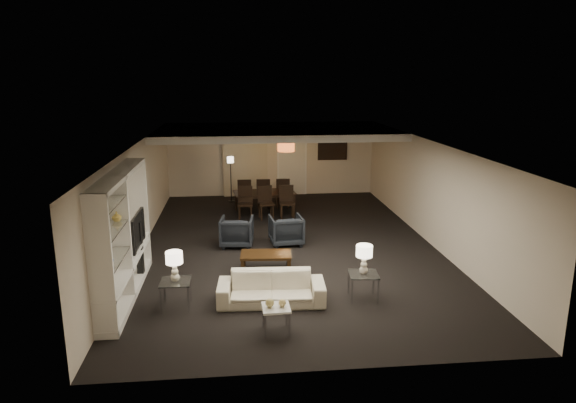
% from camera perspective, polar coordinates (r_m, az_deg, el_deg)
% --- Properties ---
extents(floor, '(11.00, 11.00, 0.00)m').
position_cam_1_polar(floor, '(12.57, 0.00, -4.87)').
color(floor, black).
rests_on(floor, ground).
extents(ceiling, '(7.00, 11.00, 0.02)m').
position_cam_1_polar(ceiling, '(12.00, 0.00, 6.50)').
color(ceiling, silver).
rests_on(ceiling, ground).
extents(wall_back, '(7.00, 0.02, 2.50)m').
position_cam_1_polar(wall_back, '(17.60, -1.84, 4.75)').
color(wall_back, beige).
rests_on(wall_back, ground).
extents(wall_front, '(7.00, 0.02, 2.50)m').
position_cam_1_polar(wall_front, '(7.03, 4.66, -9.54)').
color(wall_front, beige).
rests_on(wall_front, ground).
extents(wall_left, '(0.02, 11.00, 2.50)m').
position_cam_1_polar(wall_left, '(12.38, -16.34, 0.28)').
color(wall_left, beige).
rests_on(wall_left, ground).
extents(wall_right, '(0.02, 11.00, 2.50)m').
position_cam_1_polar(wall_right, '(13.05, 15.48, 1.02)').
color(wall_right, beige).
rests_on(wall_right, ground).
extents(ceiling_soffit, '(7.00, 4.00, 0.20)m').
position_cam_1_polar(ceiling_soffit, '(15.48, -1.34, 7.79)').
color(ceiling_soffit, silver).
rests_on(ceiling_soffit, ceiling).
extents(curtains, '(1.50, 0.12, 2.40)m').
position_cam_1_polar(curtains, '(17.49, -4.77, 4.48)').
color(curtains, beige).
rests_on(curtains, wall_back).
extents(door, '(0.90, 0.05, 2.10)m').
position_cam_1_polar(door, '(17.67, 0.44, 4.13)').
color(door, silver).
rests_on(door, wall_back).
extents(painting, '(0.95, 0.04, 0.65)m').
position_cam_1_polar(painting, '(17.79, 4.96, 5.77)').
color(painting, '#142D38').
rests_on(painting, wall_back).
extents(media_unit, '(0.38, 3.40, 2.35)m').
position_cam_1_polar(media_unit, '(9.90, -17.84, -3.64)').
color(media_unit, white).
rests_on(media_unit, wall_left).
extents(pendant_light, '(0.52, 0.52, 0.24)m').
position_cam_1_polar(pendant_light, '(15.56, -0.22, 6.04)').
color(pendant_light, '#D8591E').
rests_on(pendant_light, ceiling_soffit).
extents(sofa, '(1.97, 0.87, 0.56)m').
position_cam_1_polar(sofa, '(9.43, -1.87, -9.61)').
color(sofa, beige).
rests_on(sofa, floor).
extents(coffee_table, '(1.10, 0.69, 0.38)m').
position_cam_1_polar(coffee_table, '(10.95, -2.47, -6.73)').
color(coffee_table, black).
rests_on(coffee_table, floor).
extents(armchair_left, '(0.85, 0.87, 0.72)m').
position_cam_1_polar(armchair_left, '(12.49, -5.71, -3.34)').
color(armchair_left, black).
rests_on(armchair_left, floor).
extents(armchair_right, '(0.84, 0.86, 0.72)m').
position_cam_1_polar(armchair_right, '(12.54, -0.21, -3.19)').
color(armchair_right, black).
rests_on(armchair_right, floor).
extents(side_table_left, '(0.53, 0.53, 0.49)m').
position_cam_1_polar(side_table_left, '(9.49, -12.32, -10.01)').
color(side_table_left, silver).
rests_on(side_table_left, floor).
extents(side_table_right, '(0.57, 0.57, 0.49)m').
position_cam_1_polar(side_table_right, '(9.70, 8.33, -9.30)').
color(side_table_right, silver).
rests_on(side_table_right, floor).
extents(table_lamp_left, '(0.34, 0.34, 0.55)m').
position_cam_1_polar(table_lamp_left, '(9.30, -12.49, -7.07)').
color(table_lamp_left, beige).
rests_on(table_lamp_left, side_table_left).
extents(table_lamp_right, '(0.34, 0.34, 0.55)m').
position_cam_1_polar(table_lamp_right, '(9.51, 8.44, -6.41)').
color(table_lamp_right, beige).
rests_on(table_lamp_right, side_table_right).
extents(marble_table, '(0.45, 0.45, 0.44)m').
position_cam_1_polar(marble_table, '(8.46, -1.33, -12.95)').
color(marble_table, silver).
rests_on(marble_table, floor).
extents(gold_gourd_a, '(0.14, 0.14, 0.14)m').
position_cam_1_polar(gold_gourd_a, '(8.33, -2.04, -11.19)').
color(gold_gourd_a, tan).
rests_on(gold_gourd_a, marble_table).
extents(gold_gourd_b, '(0.12, 0.12, 0.12)m').
position_cam_1_polar(gold_gourd_b, '(8.35, -0.64, -11.19)').
color(gold_gourd_b, '#EFD17E').
rests_on(gold_gourd_b, marble_table).
extents(television, '(1.15, 0.15, 0.66)m').
position_cam_1_polar(television, '(10.52, -16.95, -3.09)').
color(television, black).
rests_on(television, media_unit).
extents(vase_blue, '(0.15, 0.15, 0.16)m').
position_cam_1_polar(vase_blue, '(8.84, -19.32, -6.08)').
color(vase_blue, '#2752AC').
rests_on(vase_blue, media_unit).
extents(vase_amber, '(0.16, 0.16, 0.17)m').
position_cam_1_polar(vase_amber, '(9.41, -18.51, -1.59)').
color(vase_amber, gold).
rests_on(vase_amber, media_unit).
extents(floor_speaker, '(0.14, 0.14, 1.20)m').
position_cam_1_polar(floor_speaker, '(10.82, -16.17, -5.24)').
color(floor_speaker, black).
rests_on(floor_speaker, floor).
extents(dining_table, '(1.91, 1.20, 0.63)m').
position_cam_1_polar(dining_table, '(15.40, -2.59, -0.13)').
color(dining_table, black).
rests_on(dining_table, floor).
extents(chair_nl, '(0.46, 0.46, 0.94)m').
position_cam_1_polar(chair_nl, '(14.71, -4.78, -0.22)').
color(chair_nl, black).
rests_on(chair_nl, floor).
extents(chair_nm, '(0.49, 0.49, 0.94)m').
position_cam_1_polar(chair_nm, '(14.73, -2.45, -0.16)').
color(chair_nm, black).
rests_on(chair_nm, floor).
extents(chair_nr, '(0.44, 0.44, 0.94)m').
position_cam_1_polar(chair_nr, '(14.78, -0.12, -0.10)').
color(chair_nr, black).
rests_on(chair_nr, floor).
extents(chair_fl, '(0.45, 0.45, 0.94)m').
position_cam_1_polar(chair_fl, '(15.97, -4.88, 0.91)').
color(chair_fl, black).
rests_on(chair_fl, floor).
extents(chair_fm, '(0.47, 0.47, 0.94)m').
position_cam_1_polar(chair_fm, '(15.99, -2.73, 0.96)').
color(chair_fm, black).
rests_on(chair_fm, floor).
extents(chair_fr, '(0.46, 0.46, 0.94)m').
position_cam_1_polar(chair_fr, '(16.04, -0.59, 1.01)').
color(chair_fr, black).
rests_on(chair_fr, floor).
extents(floor_lamp, '(0.28, 0.28, 1.48)m').
position_cam_1_polar(floor_lamp, '(16.81, -6.36, 2.47)').
color(floor_lamp, black).
rests_on(floor_lamp, floor).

